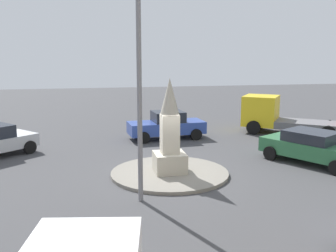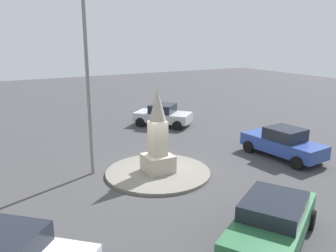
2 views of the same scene
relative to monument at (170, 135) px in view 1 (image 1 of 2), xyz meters
name	(u,v)px [view 1 (image 1 of 2)]	position (x,y,z in m)	size (l,w,h in m)	color
ground_plane	(170,175)	(0.00, 0.00, -1.64)	(80.00, 80.00, 0.00)	#424244
traffic_island	(170,173)	(0.00, 0.00, -1.57)	(4.75, 4.75, 0.13)	gray
monument	(170,135)	(0.00, 0.00, 0.00)	(1.23, 1.23, 3.78)	#B2AA99
streetlamp	(139,41)	(-1.51, -2.56, 3.57)	(2.77, 0.28, 8.85)	slate
car_green_far_side	(312,147)	(6.54, 0.38, -0.88)	(3.81, 4.76, 1.45)	#2D6B42
car_blue_parked_right	(167,125)	(1.19, 6.61, -0.86)	(4.43, 2.21, 1.57)	#2D479E
truck_yellow_approaching	(276,116)	(8.06, 6.86, -0.57)	(5.86, 4.99, 2.24)	yellow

